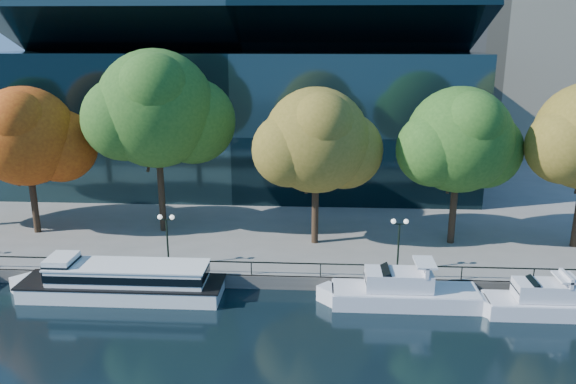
# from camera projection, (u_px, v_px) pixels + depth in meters

# --- Properties ---
(ground) EXTENTS (160.00, 160.00, 0.00)m
(ground) POSITION_uv_depth(u_px,v_px,m) (246.00, 308.00, 37.85)
(ground) COLOR black
(ground) RESTS_ON ground
(promenade) EXTENTS (90.00, 67.08, 1.00)m
(promenade) POSITION_uv_depth(u_px,v_px,m) (282.00, 173.00, 72.66)
(promenade) COLOR slate
(promenade) RESTS_ON ground
(railing) EXTENTS (88.20, 0.08, 0.99)m
(railing) POSITION_uv_depth(u_px,v_px,m) (251.00, 262.00, 40.45)
(railing) COLOR black
(railing) RESTS_ON promenade
(convention_building) EXTENTS (50.00, 24.57, 21.43)m
(convention_building) POSITION_uv_depth(u_px,v_px,m) (246.00, 116.00, 66.30)
(convention_building) COLOR black
(convention_building) RESTS_ON ground
(tour_boat) EXTENTS (15.43, 3.44, 2.93)m
(tour_boat) POSITION_uv_depth(u_px,v_px,m) (117.00, 280.00, 39.21)
(tour_boat) COLOR white
(tour_boat) RESTS_ON ground
(cruiser_near) EXTENTS (10.99, 2.83, 3.18)m
(cruiser_near) POSITION_uv_depth(u_px,v_px,m) (399.00, 291.00, 38.11)
(cruiser_near) COLOR silver
(cruiser_near) RESTS_ON ground
(cruiser_far) EXTENTS (8.96, 2.48, 2.93)m
(cruiser_far) POSITION_uv_depth(u_px,v_px,m) (542.00, 301.00, 36.76)
(cruiser_far) COLOR silver
(cruiser_far) RESTS_ON ground
(tree_1) EXTENTS (10.47, 8.58, 12.72)m
(tree_1) POSITION_uv_depth(u_px,v_px,m) (28.00, 138.00, 47.14)
(tree_1) COLOR black
(tree_1) RESTS_ON promenade
(tree_2) EXTENTS (12.38, 10.15, 15.73)m
(tree_2) POSITION_uv_depth(u_px,v_px,m) (158.00, 111.00, 46.94)
(tree_2) COLOR black
(tree_2) RESTS_ON promenade
(tree_3) EXTENTS (10.57, 8.67, 12.89)m
(tree_3) POSITION_uv_depth(u_px,v_px,m) (318.00, 143.00, 44.62)
(tree_3) COLOR black
(tree_3) RESTS_ON promenade
(tree_4) EXTENTS (10.57, 8.67, 12.94)m
(tree_4) POSITION_uv_depth(u_px,v_px,m) (461.00, 142.00, 44.58)
(tree_4) COLOR black
(tree_4) RESTS_ON promenade
(lamp_1) EXTENTS (1.26, 0.36, 4.03)m
(lamp_1) POSITION_uv_depth(u_px,v_px,m) (167.00, 228.00, 41.45)
(lamp_1) COLOR black
(lamp_1) RESTS_ON promenade
(lamp_2) EXTENTS (1.26, 0.36, 4.03)m
(lamp_2) POSITION_uv_depth(u_px,v_px,m) (399.00, 233.00, 40.50)
(lamp_2) COLOR black
(lamp_2) RESTS_ON promenade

